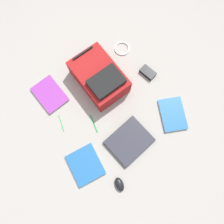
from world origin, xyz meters
name	(u,v)px	position (x,y,z in m)	size (l,w,h in m)	color
ground_plane	(108,112)	(0.00, 0.00, 0.00)	(3.44, 3.44, 0.00)	gray
backpack	(99,77)	(0.10, 0.24, 0.09)	(0.30, 0.44, 0.20)	maroon
laptop	(129,141)	(-0.01, -0.28, 0.02)	(0.33, 0.28, 0.03)	#24242C
book_blue	(173,114)	(0.39, -0.32, 0.01)	(0.28, 0.32, 0.02)	silver
book_comic	(85,165)	(-0.38, -0.22, 0.01)	(0.25, 0.28, 0.02)	silver
book_red	(50,94)	(-0.29, 0.39, 0.01)	(0.21, 0.28, 0.02)	silver
computer_mouse	(119,184)	(-0.26, -0.48, 0.02)	(0.06, 0.10, 0.04)	black
cable_coil	(122,48)	(0.43, 0.37, 0.01)	(0.13, 0.13, 0.01)	silver
power_brick	(148,72)	(0.46, 0.07, 0.02)	(0.07, 0.12, 0.03)	black
pen_black	(94,124)	(-0.15, -0.01, 0.00)	(0.01, 0.01, 0.15)	#198C33
pen_blue	(61,123)	(-0.35, 0.14, 0.00)	(0.01, 0.01, 0.14)	#198C33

